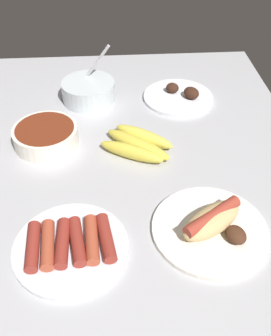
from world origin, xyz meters
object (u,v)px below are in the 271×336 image
Objects in this scene: banana_bunch at (138,144)px; plate_hotdog_assembled at (212,225)px; plate_grilled_meat at (179,96)px; plate_sausages at (70,245)px; bowl_chili at (46,135)px; bowl_coleslaw at (89,90)px.

plate_hotdog_assembled is at bearing -154.90° from banana_bunch.
plate_grilled_meat reaches higher than banana_bunch.
plate_hotdog_assembled reaches higher than plate_grilled_meat.
plate_sausages is 34.07cm from bowl_chili.
plate_hotdog_assembled is 29.37cm from banana_bunch.
banana_bunch reaches higher than plate_sausages.
plate_hotdog_assembled is at bearing 178.55° from plate_grilled_meat.
plate_sausages is at bearing 153.18° from banana_bunch.
plate_sausages is at bearing 151.29° from plate_grilled_meat.
plate_sausages is 32.57cm from banana_bunch.
bowl_chili is (30.66, 35.04, 0.69)cm from plate_hotdog_assembled.
plate_sausages is (-2.46, 27.15, -0.61)cm from plate_hotdog_assembled.
plate_grilled_meat is (22.80, -13.71, -0.84)cm from banana_bunch.
plate_grilled_meat is at bearing -31.02° from banana_bunch.
plate_hotdog_assembled is at bearing -131.18° from bowl_chili.
bowl_chili reaches higher than plate_grilled_meat.
plate_grilled_meat is (49.40, -1.25, -0.98)cm from plate_hotdog_assembled.
plate_grilled_meat is (51.86, -28.41, -0.38)cm from plate_sausages.
banana_bunch is 0.94× the size of plate_grilled_meat.
plate_hotdog_assembled is 1.05× the size of plate_sausages.
bowl_coleslaw is at bearing -26.98° from bowl_chili.
bowl_coleslaw is at bearing 27.45° from banana_bunch.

